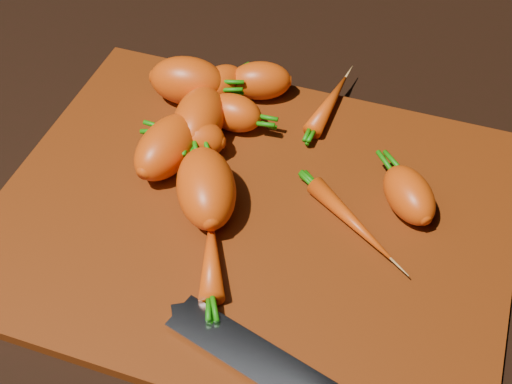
% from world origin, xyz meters
% --- Properties ---
extents(ground, '(2.00, 2.00, 0.01)m').
position_xyz_m(ground, '(0.00, 0.00, -0.01)').
color(ground, black).
extents(cutting_board, '(0.50, 0.40, 0.01)m').
position_xyz_m(cutting_board, '(0.00, 0.00, 0.01)').
color(cutting_board, '#541F07').
rests_on(cutting_board, ground).
extents(carrot_0, '(0.09, 0.07, 0.05)m').
position_xyz_m(carrot_0, '(-0.12, 0.14, 0.04)').
color(carrot_0, '#ED4B0A').
rests_on(carrot_0, cutting_board).
extents(carrot_1, '(0.07, 0.05, 0.04)m').
position_xyz_m(carrot_1, '(-0.08, 0.06, 0.03)').
color(carrot_1, '#ED4B0A').
rests_on(carrot_1, cutting_board).
extents(carrot_2, '(0.06, 0.10, 0.05)m').
position_xyz_m(carrot_2, '(-0.09, 0.08, 0.04)').
color(carrot_2, '#ED4B0A').
rests_on(carrot_2, cutting_board).
extents(carrot_3, '(0.10, 0.11, 0.06)m').
position_xyz_m(carrot_3, '(-0.04, -0.01, 0.04)').
color(carrot_3, '#ED4B0A').
rests_on(carrot_3, cutting_board).
extents(carrot_4, '(0.08, 0.06, 0.04)m').
position_xyz_m(carrot_4, '(-0.05, 0.17, 0.03)').
color(carrot_4, '#ED4B0A').
rests_on(carrot_4, cutting_board).
extents(carrot_5, '(0.07, 0.05, 0.04)m').
position_xyz_m(carrot_5, '(-0.06, 0.11, 0.03)').
color(carrot_5, '#ED4B0A').
rests_on(carrot_5, cutting_board).
extents(carrot_6, '(0.08, 0.08, 0.04)m').
position_xyz_m(carrot_6, '(0.14, 0.05, 0.03)').
color(carrot_6, '#ED4B0A').
rests_on(carrot_6, cutting_board).
extents(carrot_7, '(0.03, 0.10, 0.02)m').
position_xyz_m(carrot_7, '(0.03, 0.17, 0.02)').
color(carrot_7, '#ED4B0A').
rests_on(carrot_7, cutting_board).
extents(carrot_8, '(0.10, 0.08, 0.02)m').
position_xyz_m(carrot_8, '(0.09, 0.01, 0.02)').
color(carrot_8, '#ED4B0A').
rests_on(carrot_8, cutting_board).
extents(carrot_9, '(0.06, 0.09, 0.02)m').
position_xyz_m(carrot_9, '(-0.01, -0.07, 0.02)').
color(carrot_9, '#ED4B0A').
rests_on(carrot_9, cutting_board).
extents(carrot_10, '(0.07, 0.07, 0.04)m').
position_xyz_m(carrot_10, '(-0.09, 0.15, 0.03)').
color(carrot_10, '#ED4B0A').
rests_on(carrot_10, cutting_board).
extents(carrot_11, '(0.07, 0.10, 0.05)m').
position_xyz_m(carrot_11, '(-0.10, 0.03, 0.04)').
color(carrot_11, '#ED4B0A').
rests_on(carrot_11, cutting_board).
extents(knife, '(0.32, 0.12, 0.02)m').
position_xyz_m(knife, '(0.09, -0.17, 0.02)').
color(knife, gray).
rests_on(knife, cutting_board).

